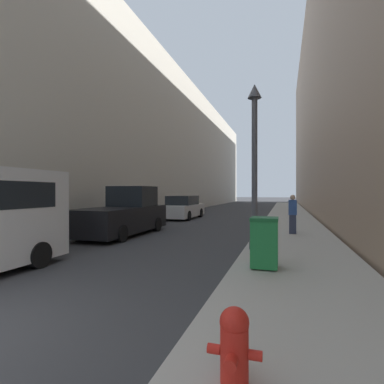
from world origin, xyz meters
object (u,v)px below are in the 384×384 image
at_px(pickup_truck, 124,215).
at_px(lamppost, 255,156).
at_px(fire_hydrant, 234,343).
at_px(parked_sedan_near, 183,208).
at_px(pedestrian_on_sidewalk, 293,214).
at_px(trash_bin, 264,242).

bearing_deg(pickup_truck, lamppost, -22.73).
distance_m(fire_hydrant, parked_sedan_near, 18.14).
height_order(parked_sedan_near, pedestrian_on_sidewalk, pedestrian_on_sidewalk).
height_order(fire_hydrant, lamppost, lamppost).
xyz_separation_m(lamppost, pickup_truck, (-5.78, 2.42, -2.06)).
bearing_deg(pickup_truck, pedestrian_on_sidewalk, 11.55).
distance_m(fire_hydrant, pickup_truck, 10.81).
bearing_deg(fire_hydrant, trash_bin, 90.02).
bearing_deg(pedestrian_on_sidewalk, parked_sedan_near, 136.51).
xyz_separation_m(trash_bin, pedestrian_on_sidewalk, (0.75, 5.99, 0.21)).
relative_size(trash_bin, pickup_truck, 0.22).
bearing_deg(trash_bin, pedestrian_on_sidewalk, 82.84).
relative_size(fire_hydrant, trash_bin, 0.60).
bearing_deg(pickup_truck, trash_bin, -36.37).
distance_m(pickup_truck, parked_sedan_near, 8.15).
height_order(trash_bin, lamppost, lamppost).
bearing_deg(trash_bin, parked_sedan_near, 116.49).
bearing_deg(fire_hydrant, parked_sedan_near, 110.47).
height_order(fire_hydrant, pedestrian_on_sidewalk, pedestrian_on_sidewalk).
distance_m(pickup_truck, pedestrian_on_sidewalk, 7.11).
relative_size(trash_bin, parked_sedan_near, 0.24).
height_order(fire_hydrant, trash_bin, trash_bin).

